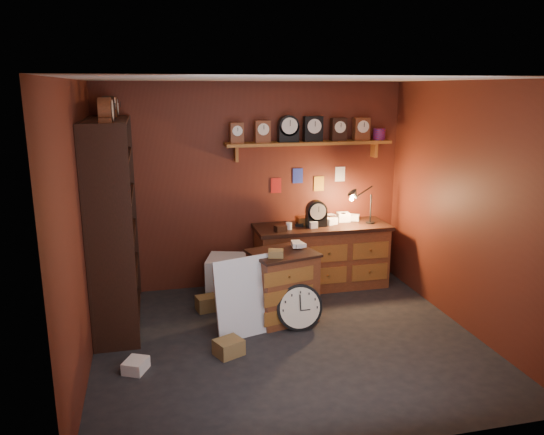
{
  "coord_description": "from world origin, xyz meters",
  "views": [
    {
      "loc": [
        -1.35,
        -4.97,
        2.63
      ],
      "look_at": [
        -0.1,
        0.35,
        1.28
      ],
      "focal_mm": 35.0,
      "sensor_mm": 36.0,
      "label": 1
    }
  ],
  "objects_px": {
    "big_round_clock": "(299,307)",
    "shelving_unit": "(110,215)",
    "workbench": "(321,252)",
    "low_cabinet": "(283,283)"
  },
  "relations": [
    {
      "from": "big_round_clock",
      "to": "shelving_unit",
      "type": "bearing_deg",
      "value": 160.29
    },
    {
      "from": "big_round_clock",
      "to": "low_cabinet",
      "type": "bearing_deg",
      "value": 110.0
    },
    {
      "from": "shelving_unit",
      "to": "big_round_clock",
      "type": "distance_m",
      "value": 2.33
    },
    {
      "from": "low_cabinet",
      "to": "big_round_clock",
      "type": "height_order",
      "value": "low_cabinet"
    },
    {
      "from": "low_cabinet",
      "to": "shelving_unit",
      "type": "bearing_deg",
      "value": 153.78
    },
    {
      "from": "workbench",
      "to": "big_round_clock",
      "type": "xyz_separation_m",
      "value": [
        -0.65,
        -1.21,
        -0.22
      ]
    },
    {
      "from": "low_cabinet",
      "to": "workbench",
      "type": "bearing_deg",
      "value": 35.5
    },
    {
      "from": "shelving_unit",
      "to": "big_round_clock",
      "type": "relative_size",
      "value": 4.94
    },
    {
      "from": "shelving_unit",
      "to": "low_cabinet",
      "type": "relative_size",
      "value": 2.86
    },
    {
      "from": "workbench",
      "to": "low_cabinet",
      "type": "bearing_deg",
      "value": -130.46
    }
  ]
}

